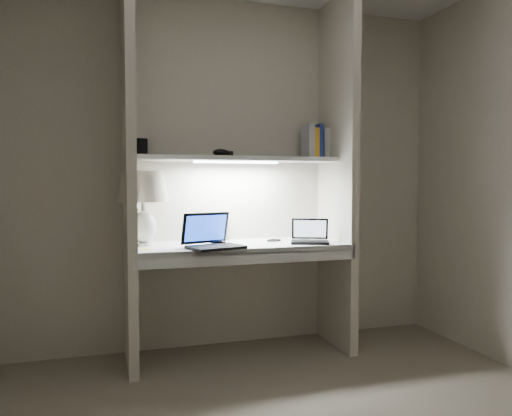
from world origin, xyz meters
name	(u,v)px	position (x,y,z in m)	size (l,w,h in m)	color
back_wall	(230,174)	(0.00, 1.50, 1.25)	(3.20, 0.01, 2.50)	beige
alcove_panel_left	(129,173)	(-0.73, 1.23, 1.25)	(0.06, 0.55, 2.50)	beige
alcove_panel_right	(338,174)	(0.73, 1.23, 1.25)	(0.06, 0.55, 2.50)	beige
desk	(240,246)	(0.00, 1.23, 0.75)	(1.40, 0.55, 0.04)	white
desk_apron	(251,256)	(0.00, 0.96, 0.72)	(1.46, 0.03, 0.10)	silver
shelf	(236,159)	(0.00, 1.32, 1.35)	(1.40, 0.36, 0.03)	silver
strip_light	(236,162)	(0.00, 1.32, 1.33)	(0.60, 0.04, 0.01)	white
table_lamp	(143,195)	(-0.64, 1.29, 1.10)	(0.34, 0.34, 0.49)	white
laptop_main	(212,240)	(-0.23, 1.07, 0.82)	(0.40, 0.37, 0.22)	black
laptop_netbook	(310,237)	(0.47, 1.12, 0.81)	(0.32, 0.30, 0.16)	black
speaker	(221,230)	(-0.08, 1.45, 0.85)	(0.11, 0.08, 0.15)	silver
mouse	(218,242)	(-0.16, 1.18, 0.79)	(0.11, 0.07, 0.04)	black
cable_coil	(275,240)	(0.27, 1.30, 0.78)	(0.10, 0.10, 0.01)	black
sticky_note	(146,249)	(-0.64, 1.13, 0.77)	(0.06, 0.06, 0.00)	gold
book_row	(319,143)	(0.65, 1.36, 1.48)	(0.23, 0.16, 0.25)	#BDBDBD
shelf_box	(141,147)	(-0.64, 1.40, 1.42)	(0.07, 0.05, 0.12)	black
shelf_gadget	(221,153)	(-0.10, 1.35, 1.39)	(0.13, 0.09, 0.05)	black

